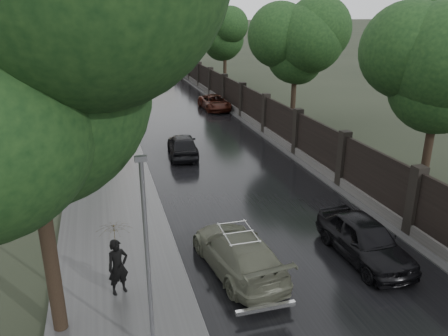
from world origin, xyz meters
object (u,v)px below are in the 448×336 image
Objects in this scene: tree_right_c at (225,40)px; car_right_near at (364,239)px; tree_left_far at (69,47)px; tree_right_b at (296,55)px; car_right_far at (215,102)px; tree_right_a at (438,86)px; pedestrian_umbrella at (115,238)px; lamp_post at (148,260)px; hatchback_left at (183,145)px; traffic_light at (125,92)px; tree_left_near at (24,84)px; volga_sedan at (238,252)px.

tree_right_c is 36.62m from car_right_near.
car_right_near is at bearing -68.98° from tree_left_far.
car_right_far is at bearing 124.89° from tree_right_b.
tree_right_a reaches higher than pedestrian_umbrella.
tree_right_a is 1.37× the size of lamp_post.
pedestrian_umbrella is (-13.53, -3.88, -3.03)m from tree_right_a.
tree_right_b is at bearing -143.94° from hatchback_left.
tree_left_far reaches higher than hatchback_left.
traffic_light is (3.70, -5.01, -2.84)m from tree_left_far.
tree_left_far reaches higher than pedestrian_umbrella.
tree_right_c is (15.50, 10.00, -0.29)m from tree_left_far.
tree_right_b reaches higher than traffic_light.
tree_left_near is 1.31× the size of tree_right_b.
pedestrian_umbrella is at bearing -1.30° from volga_sedan.
tree_left_near reaches higher than volga_sedan.
tree_right_a and tree_right_b have the same top height.
tree_right_c reaches higher than car_right_near.
tree_left_far is 26.53m from volga_sedan.
lamp_post is 8.04m from car_right_near.
tree_left_far is at bearing 125.17° from tree_right_a.
tree_left_near is at bearing -175.12° from car_right_near.
tree_left_near is 28.01m from car_right_far.
tree_right_b is at bearing 51.52° from tree_left_near.
tree_right_b is 1.00× the size of tree_right_c.
traffic_light is (-11.80, 2.99, -2.55)m from tree_right_b.
tree_left_far is at bearing -147.17° from tree_right_c.
car_right_far is (7.48, 3.19, -1.79)m from traffic_light.
traffic_light is at bearing -128.18° from tree_right_c.
volga_sedan is at bearing -84.47° from traffic_light.
volga_sedan is at bearing 15.82° from tree_left_near.
pedestrian_umbrella is at bearing 76.52° from hatchback_left.
traffic_light reaches higher than hatchback_left.
traffic_light is at bearing -68.22° from hatchback_left.
car_right_far is at bearing 85.75° from car_right_near.
tree_left_near is 7.96m from volga_sedan.
tree_right_a is 20.85m from traffic_light.
car_right_near is at bearing -144.45° from tree_right_a.
tree_right_a is (15.10, 5.00, -1.47)m from tree_left_near.
tree_right_c is at bearing -112.62° from volga_sedan.
tree_left_far is 28.17m from car_right_near.
pedestrian_umbrella reaches higher than car_right_near.
car_right_far is at bearing -110.23° from volga_sedan.
lamp_post is 28.11m from car_right_far.
lamp_post is at bearing -122.18° from tree_right_b.
tree_right_b and tree_right_c have the same top height.
lamp_post is 1.28× the size of traffic_light.
volga_sedan reaches higher than car_right_far.
car_right_near is at bearing 6.26° from tree_left_near.
hatchback_left is (-9.30, 8.49, -4.28)m from tree_right_a.
tree_right_b is 24.33m from lamp_post.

